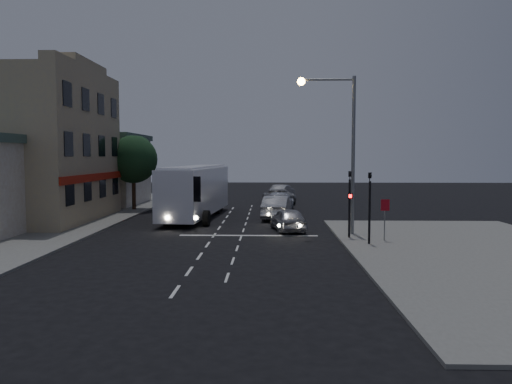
{
  "coord_description": "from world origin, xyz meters",
  "views": [
    {
      "loc": [
        3.18,
        -26.54,
        4.6
      ],
      "look_at": [
        2.32,
        6.56,
        2.2
      ],
      "focal_mm": 35.0,
      "sensor_mm": 36.0,
      "label": 1
    }
  ],
  "objects_px": {
    "car_sedan_b": "(280,201)",
    "traffic_signal_main": "(350,196)",
    "car_suv": "(288,219)",
    "car_extra": "(282,192)",
    "street_tree": "(133,157)",
    "car_sedan_a": "(277,207)",
    "regulatory_sign": "(385,213)",
    "streetlight": "(342,136)",
    "traffic_signal_side": "(370,199)",
    "tour_bus": "(196,190)",
    "car_sedan_c": "(278,196)"
  },
  "relations": [
    {
      "from": "car_extra",
      "to": "car_suv",
      "type": "bearing_deg",
      "value": 108.46
    },
    {
      "from": "car_suv",
      "to": "tour_bus",
      "type": "bearing_deg",
      "value": -54.22
    },
    {
      "from": "tour_bus",
      "to": "regulatory_sign",
      "type": "xyz_separation_m",
      "value": [
        11.52,
        -10.48,
        -0.49
      ]
    },
    {
      "from": "street_tree",
      "to": "car_sedan_a",
      "type": "bearing_deg",
      "value": -23.76
    },
    {
      "from": "car_sedan_b",
      "to": "streetlight",
      "type": "xyz_separation_m",
      "value": [
        3.26,
        -13.18,
        4.94
      ]
    },
    {
      "from": "car_suv",
      "to": "streetlight",
      "type": "height_order",
      "value": "streetlight"
    },
    {
      "from": "car_sedan_a",
      "to": "regulatory_sign",
      "type": "xyz_separation_m",
      "value": [
        5.55,
        -10.0,
        0.76
      ]
    },
    {
      "from": "car_sedan_b",
      "to": "car_suv",
      "type": "bearing_deg",
      "value": 96.63
    },
    {
      "from": "car_extra",
      "to": "regulatory_sign",
      "type": "xyz_separation_m",
      "value": [
        4.69,
        -27.7,
        0.85
      ]
    },
    {
      "from": "traffic_signal_side",
      "to": "streetlight",
      "type": "bearing_deg",
      "value": 105.7
    },
    {
      "from": "tour_bus",
      "to": "car_sedan_a",
      "type": "bearing_deg",
      "value": 0.41
    },
    {
      "from": "traffic_signal_main",
      "to": "street_tree",
      "type": "distance_m",
      "value": 21.38
    },
    {
      "from": "car_extra",
      "to": "streetlight",
      "type": "relative_size",
      "value": 0.5
    },
    {
      "from": "street_tree",
      "to": "car_sedan_b",
      "type": "bearing_deg",
      "value": 1.64
    },
    {
      "from": "car_sedan_a",
      "to": "car_sedan_b",
      "type": "bearing_deg",
      "value": -87.07
    },
    {
      "from": "tour_bus",
      "to": "traffic_signal_main",
      "type": "bearing_deg",
      "value": -38.95
    },
    {
      "from": "regulatory_sign",
      "to": "street_tree",
      "type": "relative_size",
      "value": 0.35
    },
    {
      "from": "car_sedan_a",
      "to": "car_extra",
      "type": "xyz_separation_m",
      "value": [
        0.86,
        17.7,
        -0.1
      ]
    },
    {
      "from": "car_sedan_a",
      "to": "car_sedan_b",
      "type": "xyz_separation_m",
      "value": [
        0.34,
        5.61,
        -0.05
      ]
    },
    {
      "from": "car_sedan_c",
      "to": "traffic_signal_side",
      "type": "xyz_separation_m",
      "value": [
        4.21,
        -22.82,
        1.71
      ]
    },
    {
      "from": "car_sedan_a",
      "to": "car_sedan_b",
      "type": "height_order",
      "value": "car_sedan_a"
    },
    {
      "from": "tour_bus",
      "to": "traffic_signal_side",
      "type": "height_order",
      "value": "traffic_signal_side"
    },
    {
      "from": "car_suv",
      "to": "car_extra",
      "type": "relative_size",
      "value": 0.93
    },
    {
      "from": "tour_bus",
      "to": "car_sedan_b",
      "type": "xyz_separation_m",
      "value": [
        6.31,
        5.14,
        -1.29
      ]
    },
    {
      "from": "tour_bus",
      "to": "car_extra",
      "type": "relative_size",
      "value": 2.82
    },
    {
      "from": "streetlight",
      "to": "regulatory_sign",
      "type": "bearing_deg",
      "value": -51.25
    },
    {
      "from": "car_sedan_b",
      "to": "traffic_signal_main",
      "type": "distance_m",
      "value": 15.1
    },
    {
      "from": "regulatory_sign",
      "to": "streetlight",
      "type": "xyz_separation_m",
      "value": [
        -1.96,
        2.44,
        4.14
      ]
    },
    {
      "from": "car_sedan_c",
      "to": "traffic_signal_main",
      "type": "bearing_deg",
      "value": 86.79
    },
    {
      "from": "tour_bus",
      "to": "car_sedan_b",
      "type": "distance_m",
      "value": 8.24
    },
    {
      "from": "traffic_signal_side",
      "to": "traffic_signal_main",
      "type": "bearing_deg",
      "value": 109.49
    },
    {
      "from": "car_sedan_b",
      "to": "car_sedan_c",
      "type": "relative_size",
      "value": 1.07
    },
    {
      "from": "streetlight",
      "to": "car_suv",
      "type": "bearing_deg",
      "value": 151.85
    },
    {
      "from": "car_extra",
      "to": "streetlight",
      "type": "xyz_separation_m",
      "value": [
        2.73,
        -25.26,
        4.99
      ]
    },
    {
      "from": "traffic_signal_side",
      "to": "streetlight",
      "type": "height_order",
      "value": "streetlight"
    },
    {
      "from": "traffic_signal_side",
      "to": "car_sedan_c",
      "type": "bearing_deg",
      "value": 100.46
    },
    {
      "from": "regulatory_sign",
      "to": "car_sedan_a",
      "type": "bearing_deg",
      "value": 119.05
    },
    {
      "from": "car_sedan_b",
      "to": "car_sedan_c",
      "type": "distance_m",
      "value": 6.25
    },
    {
      "from": "traffic_signal_side",
      "to": "regulatory_sign",
      "type": "bearing_deg",
      "value": 43.92
    },
    {
      "from": "car_sedan_a",
      "to": "street_tree",
      "type": "xyz_separation_m",
      "value": [
        -11.95,
        5.26,
        3.66
      ]
    },
    {
      "from": "car_suv",
      "to": "traffic_signal_main",
      "type": "bearing_deg",
      "value": 127.23
    },
    {
      "from": "car_sedan_a",
      "to": "car_extra",
      "type": "height_order",
      "value": "car_sedan_a"
    },
    {
      "from": "tour_bus",
      "to": "regulatory_sign",
      "type": "relative_size",
      "value": 5.79
    },
    {
      "from": "car_sedan_b",
      "to": "regulatory_sign",
      "type": "xyz_separation_m",
      "value": [
        5.22,
        -15.61,
        0.81
      ]
    },
    {
      "from": "car_sedan_b",
      "to": "car_extra",
      "type": "xyz_separation_m",
      "value": [
        0.53,
        12.09,
        -0.05
      ]
    },
    {
      "from": "car_sedan_a",
      "to": "regulatory_sign",
      "type": "distance_m",
      "value": 11.46
    },
    {
      "from": "car_suv",
      "to": "street_tree",
      "type": "bearing_deg",
      "value": -51.61
    },
    {
      "from": "car_sedan_c",
      "to": "car_sedan_a",
      "type": "bearing_deg",
      "value": 75.58
    },
    {
      "from": "car_suv",
      "to": "regulatory_sign",
      "type": "distance_m",
      "value": 6.45
    },
    {
      "from": "car_sedan_a",
      "to": "car_suv",
      "type": "bearing_deg",
      "value": 102.18
    }
  ]
}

